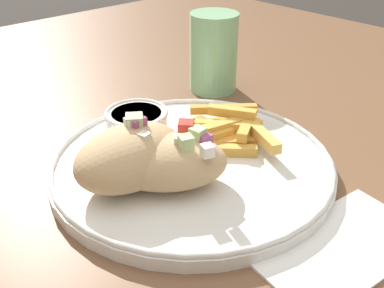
{
  "coord_description": "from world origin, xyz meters",
  "views": [
    {
      "loc": [
        -0.26,
        -0.3,
        0.99
      ],
      "look_at": [
        0.03,
        0.01,
        0.74
      ],
      "focal_mm": 42.0,
      "sensor_mm": 36.0,
      "label": 1
    }
  ],
  "objects": [
    {
      "name": "table",
      "position": [
        0.0,
        0.0,
        0.65
      ],
      "size": [
        1.48,
        1.48,
        0.71
      ],
      "color": "brown",
      "rests_on": "ground_plane"
    },
    {
      "name": "napkin",
      "position": [
        0.04,
        -0.17,
        0.71
      ],
      "size": [
        0.17,
        0.11,
        0.0
      ],
      "rotation": [
        0.0,
        0.0,
        -0.14
      ],
      "color": "white",
      "rests_on": "table"
    },
    {
      "name": "plate",
      "position": [
        0.03,
        0.01,
        0.72
      ],
      "size": [
        0.31,
        0.31,
        0.02
      ],
      "color": "white",
      "rests_on": "table"
    },
    {
      "name": "pita_sandwich_near",
      "position": [
        -0.02,
        -0.0,
        0.75
      ],
      "size": [
        0.15,
        0.15,
        0.06
      ],
      "rotation": [
        0.0,
        0.0,
        -0.75
      ],
      "color": "tan",
      "rests_on": "plate"
    },
    {
      "name": "pita_sandwich_far",
      "position": [
        -0.05,
        0.02,
        0.75
      ],
      "size": [
        0.12,
        0.09,
        0.07
      ],
      "rotation": [
        0.0,
        0.0,
        0.03
      ],
      "color": "tan",
      "rests_on": "plate"
    },
    {
      "name": "fries_pile",
      "position": [
        0.09,
        0.02,
        0.73
      ],
      "size": [
        0.13,
        0.13,
        0.03
      ],
      "color": "gold",
      "rests_on": "plate"
    },
    {
      "name": "sauce_ramekin",
      "position": [
        0.02,
        0.1,
        0.74
      ],
      "size": [
        0.08,
        0.08,
        0.03
      ],
      "color": "white",
      "rests_on": "plate"
    },
    {
      "name": "water_glass",
      "position": [
        0.21,
        0.16,
        0.76
      ],
      "size": [
        0.07,
        0.07,
        0.12
      ],
      "color": "#8CCC93",
      "rests_on": "table"
    }
  ]
}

